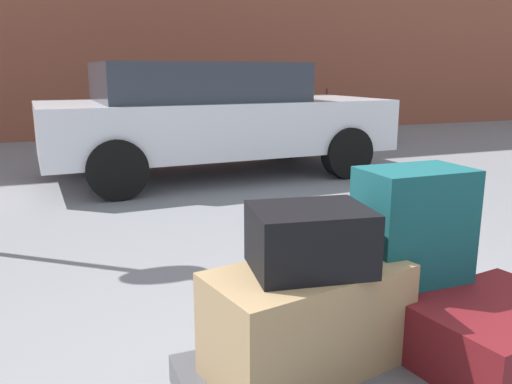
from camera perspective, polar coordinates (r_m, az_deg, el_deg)
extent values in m
cube|color=#4C4C51|center=(1.92, 14.05, -19.51)|extent=(1.33, 0.70, 0.10)
cylinder|color=black|center=(2.42, 19.58, -17.31)|extent=(0.24, 0.06, 0.24)
cube|color=#9E7F56|center=(1.78, 5.70, -13.65)|extent=(0.72, 0.46, 0.35)
cube|color=maroon|center=(1.99, 24.95, -13.99)|extent=(0.62, 0.51, 0.22)
cube|color=#144C51|center=(2.02, 16.64, -6.43)|extent=(0.39, 0.25, 0.64)
cube|color=black|center=(1.67, 5.91, -5.13)|extent=(0.41, 0.34, 0.20)
cube|color=silver|center=(6.72, -4.28, 7.29)|extent=(4.37, 1.97, 0.64)
cube|color=#2D333D|center=(6.61, -6.45, 11.93)|extent=(2.47, 1.68, 0.46)
cylinder|color=black|center=(8.09, 3.27, 6.01)|extent=(0.65, 0.25, 0.64)
cylinder|color=black|center=(6.64, 9.96, 4.27)|extent=(0.65, 0.25, 0.64)
cylinder|color=black|center=(7.27, -17.18, 4.64)|extent=(0.65, 0.25, 0.64)
cylinder|color=black|center=(5.60, -15.05, 2.41)|extent=(0.65, 0.25, 0.64)
torus|color=black|center=(11.31, 2.88, 8.23)|extent=(0.71, 0.25, 0.72)
torus|color=black|center=(11.52, 8.04, 8.21)|extent=(0.71, 0.25, 0.72)
cylinder|color=maroon|center=(11.39, 5.50, 9.23)|extent=(0.98, 0.30, 0.04)
cylinder|color=maroon|center=(11.34, 4.52, 10.00)|extent=(0.05, 0.05, 0.30)
cylinder|color=maroon|center=(11.48, 7.76, 10.20)|extent=(0.05, 0.05, 0.40)
cylinder|color=#383838|center=(8.93, 0.86, 6.99)|extent=(0.25, 0.25, 0.73)
cylinder|color=#383838|center=(9.59, 9.07, 7.25)|extent=(0.25, 0.25, 0.73)
cylinder|color=#383838|center=(10.16, 14.26, 7.33)|extent=(0.25, 0.25, 0.73)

